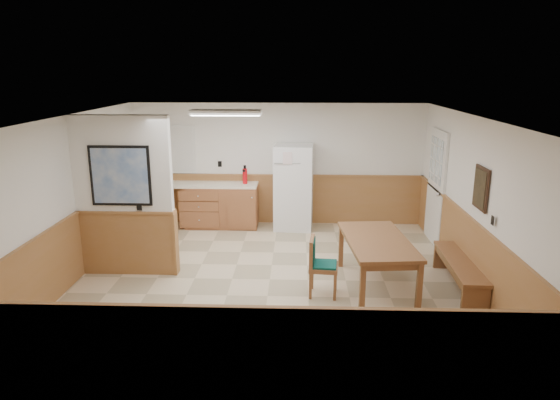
{
  "coord_description": "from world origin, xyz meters",
  "views": [
    {
      "loc": [
        0.42,
        -7.14,
        3.15
      ],
      "look_at": [
        0.14,
        0.4,
        1.17
      ],
      "focal_mm": 32.0,
      "sensor_mm": 36.0,
      "label": 1
    }
  ],
  "objects_px": {
    "dining_chair": "(318,262)",
    "fire_extinguisher": "(245,176)",
    "soap_bottle": "(169,178)",
    "dining_table": "(377,245)",
    "refrigerator": "(294,187)",
    "dining_bench": "(460,267)"
  },
  "relations": [
    {
      "from": "dining_chair",
      "to": "fire_extinguisher",
      "type": "bearing_deg",
      "value": 118.81
    },
    {
      "from": "soap_bottle",
      "to": "dining_table",
      "type": "bearing_deg",
      "value": -37.02
    },
    {
      "from": "refrigerator",
      "to": "fire_extinguisher",
      "type": "xyz_separation_m",
      "value": [
        -0.99,
        0.07,
        0.21
      ]
    },
    {
      "from": "refrigerator",
      "to": "dining_chair",
      "type": "bearing_deg",
      "value": -79.1
    },
    {
      "from": "dining_chair",
      "to": "soap_bottle",
      "type": "height_order",
      "value": "soap_bottle"
    },
    {
      "from": "fire_extinguisher",
      "to": "soap_bottle",
      "type": "distance_m",
      "value": 1.54
    },
    {
      "from": "refrigerator",
      "to": "soap_bottle",
      "type": "bearing_deg",
      "value": -176.43
    },
    {
      "from": "soap_bottle",
      "to": "refrigerator",
      "type": "bearing_deg",
      "value": -0.42
    },
    {
      "from": "dining_table",
      "to": "dining_bench",
      "type": "bearing_deg",
      "value": -7.07
    },
    {
      "from": "dining_bench",
      "to": "soap_bottle",
      "type": "relative_size",
      "value": 7.87
    },
    {
      "from": "fire_extinguisher",
      "to": "dining_table",
      "type": "bearing_deg",
      "value": -72.56
    },
    {
      "from": "dining_chair",
      "to": "soap_bottle",
      "type": "distance_m",
      "value": 4.31
    },
    {
      "from": "refrigerator",
      "to": "dining_table",
      "type": "distance_m",
      "value": 3.1
    },
    {
      "from": "fire_extinguisher",
      "to": "soap_bottle",
      "type": "bearing_deg",
      "value": 161.82
    },
    {
      "from": "dining_chair",
      "to": "fire_extinguisher",
      "type": "height_order",
      "value": "fire_extinguisher"
    },
    {
      "from": "dining_chair",
      "to": "fire_extinguisher",
      "type": "relative_size",
      "value": 2.24
    },
    {
      "from": "dining_table",
      "to": "dining_chair",
      "type": "xyz_separation_m",
      "value": [
        -0.87,
        -0.28,
        -0.16
      ]
    },
    {
      "from": "fire_extinguisher",
      "to": "dining_bench",
      "type": "bearing_deg",
      "value": -60.68
    },
    {
      "from": "refrigerator",
      "to": "dining_bench",
      "type": "distance_m",
      "value": 3.82
    },
    {
      "from": "refrigerator",
      "to": "dining_table",
      "type": "relative_size",
      "value": 0.93
    },
    {
      "from": "refrigerator",
      "to": "dining_bench",
      "type": "xyz_separation_m",
      "value": [
        2.46,
        -2.87,
        -0.51
      ]
    },
    {
      "from": "refrigerator",
      "to": "fire_extinguisher",
      "type": "relative_size",
      "value": 4.5
    }
  ]
}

